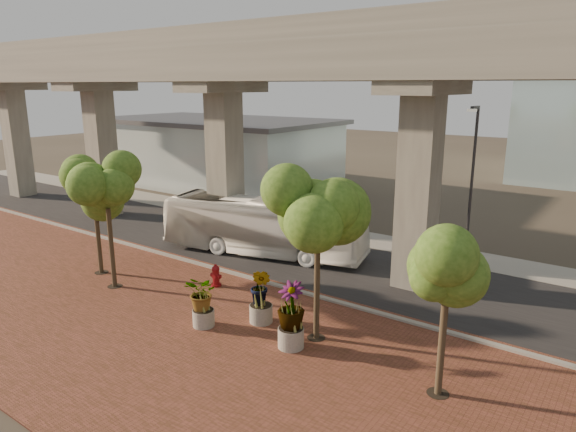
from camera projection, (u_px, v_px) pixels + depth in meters
The scene contains 18 objects.
ground at pixel (288, 272), 26.63m from camera, with size 160.00×160.00×0.00m, color #393229.
brick_plaza at pixel (170, 329), 20.32m from camera, with size 70.00×13.00×0.06m, color brown.
asphalt_road at pixel (309, 261), 28.20m from camera, with size 90.00×8.00×0.04m, color black.
curb_strip at pixel (264, 282), 25.04m from camera, with size 70.00×0.25×0.16m, color gray.
far_sidewalk at pixel (356, 237), 32.54m from camera, with size 90.00×3.00×0.06m, color gray.
transit_viaduct at pixel (310, 128), 26.40m from camera, with size 72.00×5.60×12.40m.
station_pavilion at pixel (216, 151), 49.71m from camera, with size 23.00×13.00×6.30m.
transit_bus at pixel (263, 226), 29.08m from camera, with size 2.77×11.80×3.29m, color white.
fire_hydrant at pixel (216, 276), 24.49m from camera, with size 0.54×0.49×1.09m.
planter_front at pixel (203, 296), 20.23m from camera, with size 1.94×1.94×2.13m.
planter_right at pixel (291, 309), 18.50m from camera, with size 2.36×2.36×2.52m.
planter_left at pixel (261, 290), 20.54m from camera, with size 2.09×2.09×2.30m.
street_tree_far_west at pixel (94, 190), 25.30m from camera, with size 3.77×3.77×6.06m.
street_tree_near_west at pixel (106, 185), 23.34m from camera, with size 3.82×3.82×6.68m.
street_tree_near_east at pixel (318, 212), 18.33m from camera, with size 3.91×3.91×6.77m.
street_tree_far_east at pixel (449, 260), 14.93m from camera, with size 3.34×3.34×5.94m.
streetlamp_west at pixel (235, 150), 36.59m from camera, with size 0.41×1.21×8.37m.
streetlamp_east at pixel (471, 178), 25.55m from camera, with size 0.42×1.22×8.41m.
Camera 1 is at (14.60, -20.39, 9.41)m, focal length 32.00 mm.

